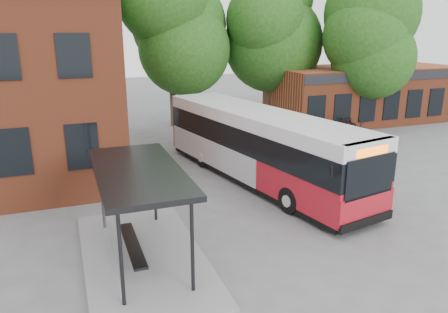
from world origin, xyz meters
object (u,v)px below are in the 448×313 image
object	(u,v)px
bicycle_3	(327,135)
bicycle_6	(355,130)
bicycle_4	(339,134)
bicycle_2	(317,129)
bicycle_5	(340,130)
bicycle_1	(301,135)
city_bus	(259,147)
bus_shelter	(141,214)
bicycle_7	(345,126)
bicycle_0	(302,135)

from	to	relation	value
bicycle_3	bicycle_6	world-z (taller)	bicycle_6
bicycle_3	bicycle_4	bearing A→B (deg)	-110.95
bicycle_3	bicycle_6	xyz separation A→B (m)	(2.39, 0.52, 0.01)
bicycle_2	bicycle_5	distance (m)	1.47
bicycle_1	bicycle_5	bearing A→B (deg)	-88.12
bicycle_3	bicycle_4	size ratio (longest dim) A/B	0.96
bicycle_1	bicycle_6	world-z (taller)	bicycle_1
city_bus	bicycle_1	bearing A→B (deg)	33.78
bicycle_6	bicycle_4	bearing A→B (deg)	107.51
city_bus	bicycle_5	xyz separation A→B (m)	(8.22, 5.43, -1.06)
bus_shelter	bicycle_5	size ratio (longest dim) A/B	3.82
bicycle_3	bus_shelter	bearing A→B (deg)	111.30
bicycle_3	bicycle_4	distance (m)	0.79
bicycle_4	city_bus	bearing A→B (deg)	146.36
bicycle_5	bicycle_7	size ratio (longest dim) A/B	1.04
city_bus	bicycle_3	xyz separation A→B (m)	(6.95, 4.94, -1.14)
bicycle_6	bus_shelter	bearing A→B (deg)	121.95
bicycle_1	bicycle_3	bearing A→B (deg)	-101.29
bicycle_0	bicycle_4	world-z (taller)	bicycle_0
bus_shelter	bicycle_5	world-z (taller)	bus_shelter
bicycle_2	bicycle_4	size ratio (longest dim) A/B	1.03
bus_shelter	bicycle_0	size ratio (longest dim) A/B	3.84
bicycle_2	bicycle_7	size ratio (longest dim) A/B	0.96
bicycle_0	bicycle_2	distance (m)	2.19
bicycle_4	bicycle_6	world-z (taller)	bicycle_6
bicycle_3	bicycle_6	distance (m)	2.45
bicycle_0	bicycle_2	bearing A→B (deg)	-38.69
bicycle_0	bicycle_1	world-z (taller)	bicycle_1
city_bus	bicycle_3	size ratio (longest dim) A/B	8.11
bicycle_0	bicycle_1	xyz separation A→B (m)	(-0.15, -0.09, 0.06)
bicycle_5	bicycle_6	bearing A→B (deg)	-112.49
city_bus	bicycle_7	size ratio (longest dim) A/B	7.20
city_bus	bicycle_5	bearing A→B (deg)	22.35
bus_shelter	bicycle_3	size ratio (longest dim) A/B	4.48
bicycle_2	bicycle_6	size ratio (longest dim) A/B	0.93
bus_shelter	bicycle_3	bearing A→B (deg)	37.53
bicycle_2	bicycle_3	bearing A→B (deg)	-166.69
bus_shelter	bicycle_0	xyz separation A→B (m)	(11.65, 10.51, -0.97)
bicycle_6	bicycle_5	bearing A→B (deg)	89.12
bicycle_1	bicycle_2	size ratio (longest dim) A/B	1.07
bus_shelter	bicycle_7	bearing A→B (deg)	36.92
bicycle_0	bicycle_1	distance (m)	0.18
bicycle_4	bicycle_6	size ratio (longest dim) A/B	0.90
bicycle_4	bicycle_3	bearing A→B (deg)	109.41
bus_shelter	bicycle_0	bearing A→B (deg)	42.06
bicycle_5	bicycle_7	distance (m)	1.55
bicycle_2	bus_shelter	bearing A→B (deg)	153.95
bicycle_0	bicycle_2	size ratio (longest dim) A/B	1.08
bicycle_1	bicycle_4	world-z (taller)	bicycle_1
bicycle_1	bicycle_5	world-z (taller)	bicycle_5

